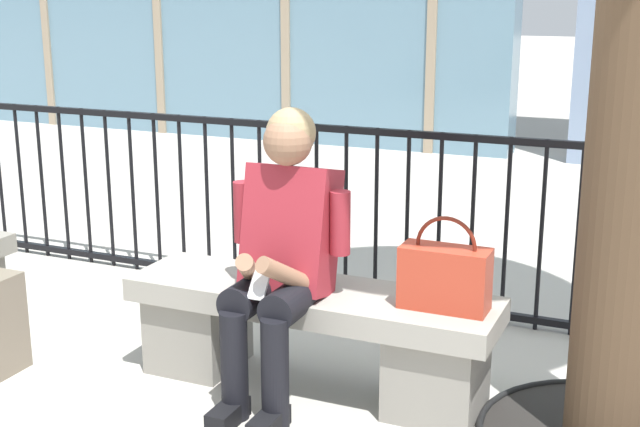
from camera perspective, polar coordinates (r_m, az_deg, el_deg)
name	(u,v)px	position (r m, az deg, el deg)	size (l,w,h in m)	color
ground_plane	(311,386)	(3.81, -0.61, -11.34)	(60.00, 60.00, 0.00)	#B2ADA3
stone_bench	(311,327)	(3.70, -0.63, -7.56)	(1.60, 0.44, 0.45)	gray
seated_person_with_phone	(281,249)	(3.49, -2.57, -2.34)	(0.52, 0.66, 1.21)	black
handbag_on_bench	(445,276)	(3.40, 8.27, -4.14)	(0.35, 0.15, 0.38)	#B23823
plaza_railing	(391,219)	(4.55, 4.76, -0.37)	(8.15, 0.04, 0.97)	black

